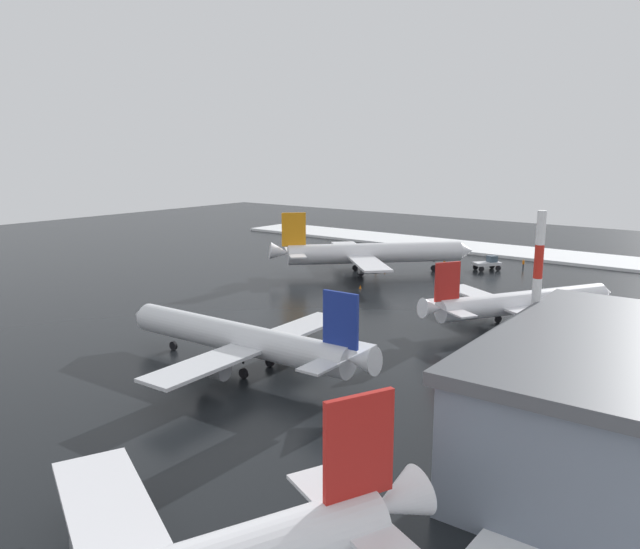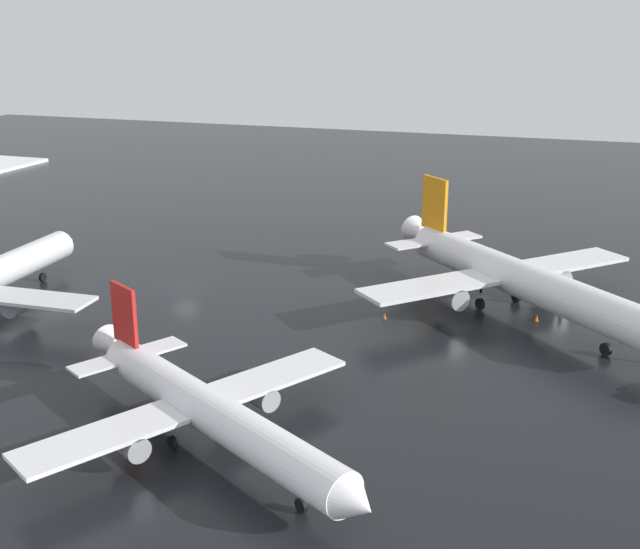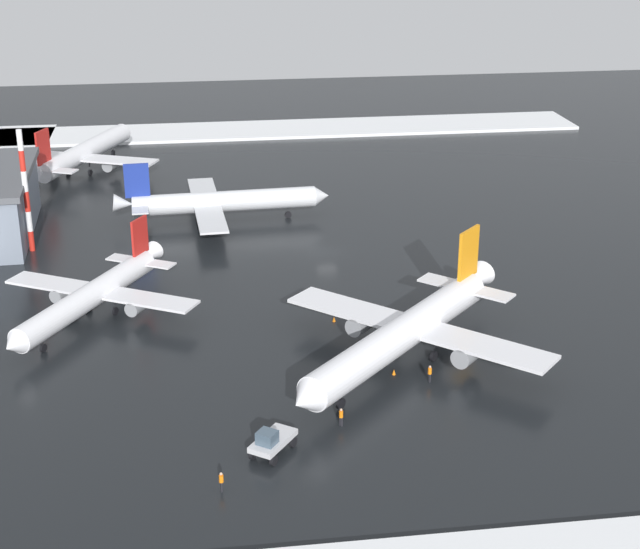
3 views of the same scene
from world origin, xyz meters
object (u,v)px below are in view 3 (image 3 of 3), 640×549
Objects in this scene: airplane_far_rear at (83,153)px; ground_crew_beside_wing at (341,416)px; airplane_parked_portside at (405,332)px; pushback_tug at (271,441)px; airplane_distant_tail at (220,202)px; ground_crew_by_nose_gear at (430,373)px; traffic_cone_near_nose at (394,372)px; traffic_cone_mid_line at (334,319)px; ground_crew_near_tug at (221,481)px; antenna_mast at (26,191)px; airplane_foreground_jet at (92,295)px.

airplane_far_rear is 90.97m from ground_crew_beside_wing.
airplane_parked_portside is 20.83m from pushback_tug.
airplane_parked_portside reaches higher than airplane_distant_tail.
ground_crew_by_nose_gear reaches higher than traffic_cone_near_nose.
pushback_tug is 2.93× the size of ground_crew_beside_wing.
traffic_cone_near_nose is at bearing 16.52° from traffic_cone_mid_line.
traffic_cone_near_nose is (-17.32, 17.43, -0.70)m from ground_crew_near_tug.
ground_crew_beside_wing is (57.27, 7.91, -2.00)m from airplane_distant_tail.
ground_crew_near_tug is 61.98m from antenna_mast.
ground_crew_beside_wing is at bearing 33.53° from antenna_mast.
airplane_far_rear is (-28.97, -20.94, 0.23)m from airplane_distant_tail.
traffic_cone_mid_line is (-14.93, -6.90, -0.70)m from ground_crew_by_nose_gear.
ground_crew_by_nose_gear is at bearing 159.58° from pushback_tug.
airplane_far_rear is 56.29× the size of traffic_cone_mid_line.
traffic_cone_mid_line is (4.52, 25.89, -2.46)m from airplane_foreground_jet.
traffic_cone_mid_line is at bearing -130.67° from airplane_far_rear.
traffic_cone_near_nose is (2.24, -1.49, -3.16)m from airplane_parked_portside.
airplane_foreground_jet is 37.00m from ground_crew_near_tug.
airplane_parked_portside is 1.10× the size of airplane_foreground_jet.
airplane_parked_portside is at bearing 99.93° from ground_crew_by_nose_gear.
ground_crew_near_tug is 0.11× the size of antenna_mast.
airplane_foreground_jet is (30.95, -15.24, -0.23)m from airplane_distant_tail.
ground_crew_near_tug is at bearing -95.32° from airplane_distant_tail.
airplane_far_rear is at bearing 105.41° from ground_crew_by_nose_gear.
ground_crew_near_tug is (65.80, -2.92, -2.00)m from airplane_distant_tail.
antenna_mast reaches higher than traffic_cone_near_nose.
ground_crew_by_nose_gear is (19.45, 32.79, -1.77)m from airplane_foreground_jet.
ground_crew_beside_wing and ground_crew_by_nose_gear have the same top height.
antenna_mast is (-42.24, -42.18, 7.00)m from ground_crew_by_nose_gear.
ground_crew_beside_wing is at bearing -155.03° from ground_crew_by_nose_gear.
antenna_mast is at bearing -75.06° from ground_crew_near_tug.
ground_crew_beside_wing is 11.84m from ground_crew_by_nose_gear.
airplane_parked_portside is 83.80m from airplane_far_rear.
antenna_mast reaches higher than airplane_parked_portside.
ground_crew_beside_wing is at bearing 71.17° from airplane_foreground_jet.
airplane_parked_portside is 12.44m from traffic_cone_mid_line.
ground_crew_by_nose_gear is 25.61m from ground_crew_near_tug.
traffic_cone_mid_line is (-25.53, 9.20, -1.01)m from pushback_tug.
airplane_parked_portside is at bearing 26.41° from traffic_cone_mid_line.
airplane_distant_tail is 17.70× the size of ground_crew_beside_wing.
airplane_foreground_jet is at bearing -120.50° from traffic_cone_near_nose.
airplane_far_rear is at bearing -153.88° from traffic_cone_mid_line.
traffic_cone_mid_line is at bearing -119.81° from ground_crew_near_tug.
airplane_parked_portside is at bearing -165.53° from ground_crew_beside_wing.
airplane_distant_tail is 65.89m from ground_crew_near_tug.
antenna_mast reaches higher than ground_crew_beside_wing.
airplane_far_rear reaches higher than ground_crew_by_nose_gear.
ground_crew_beside_wing is 0.11× the size of antenna_mast.
ground_crew_near_tug is at bearing -0.64° from airplane_parked_portside.
airplane_far_rear reaches higher than pushback_tug.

